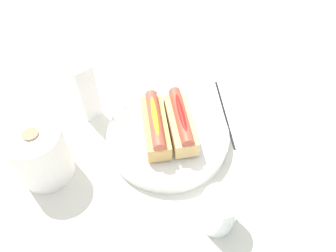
{
  "coord_description": "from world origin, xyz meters",
  "views": [
    {
      "loc": [
        -0.4,
        0.21,
        0.63
      ],
      "look_at": [
        0.01,
        0.02,
        0.06
      ],
      "focal_mm": 36.08,
      "sensor_mm": 36.0,
      "label": 1
    }
  ],
  "objects_px": {
    "serving_bowl": "(168,136)",
    "napkin_box": "(78,83)",
    "hotdog_front": "(181,122)",
    "chopstick_near": "(225,113)",
    "paper_towel_roll": "(41,154)",
    "water_glass": "(218,212)",
    "hotdog_back": "(155,125)"
  },
  "relations": [
    {
      "from": "hotdog_front",
      "to": "water_glass",
      "type": "relative_size",
      "value": 1.75
    },
    {
      "from": "serving_bowl",
      "to": "hotdog_back",
      "type": "height_order",
      "value": "hotdog_back"
    },
    {
      "from": "serving_bowl",
      "to": "hotdog_front",
      "type": "height_order",
      "value": "hotdog_front"
    },
    {
      "from": "paper_towel_roll",
      "to": "napkin_box",
      "type": "bearing_deg",
      "value": -36.7
    },
    {
      "from": "paper_towel_roll",
      "to": "chopstick_near",
      "type": "xyz_separation_m",
      "value": [
        -0.01,
        -0.43,
        -0.06
      ]
    },
    {
      "from": "hotdog_front",
      "to": "paper_towel_roll",
      "type": "bearing_deg",
      "value": 82.65
    },
    {
      "from": "hotdog_back",
      "to": "chopstick_near",
      "type": "bearing_deg",
      "value": -85.99
    },
    {
      "from": "serving_bowl",
      "to": "napkin_box",
      "type": "distance_m",
      "value": 0.25
    },
    {
      "from": "hotdog_front",
      "to": "chopstick_near",
      "type": "distance_m",
      "value": 0.15
    },
    {
      "from": "hotdog_front",
      "to": "chopstick_near",
      "type": "relative_size",
      "value": 0.72
    },
    {
      "from": "hotdog_front",
      "to": "chopstick_near",
      "type": "height_order",
      "value": "hotdog_front"
    },
    {
      "from": "hotdog_front",
      "to": "napkin_box",
      "type": "relative_size",
      "value": 1.05
    },
    {
      "from": "paper_towel_roll",
      "to": "napkin_box",
      "type": "distance_m",
      "value": 0.2
    },
    {
      "from": "hotdog_back",
      "to": "paper_towel_roll",
      "type": "relative_size",
      "value": 1.18
    },
    {
      "from": "hotdog_front",
      "to": "hotdog_back",
      "type": "distance_m",
      "value": 0.05
    },
    {
      "from": "hotdog_front",
      "to": "paper_towel_roll",
      "type": "relative_size",
      "value": 1.18
    },
    {
      "from": "serving_bowl",
      "to": "chopstick_near",
      "type": "xyz_separation_m",
      "value": [
        0.02,
        -0.16,
        -0.02
      ]
    },
    {
      "from": "hotdog_front",
      "to": "chopstick_near",
      "type": "bearing_deg",
      "value": -78.76
    },
    {
      "from": "hotdog_back",
      "to": "chopstick_near",
      "type": "distance_m",
      "value": 0.2
    },
    {
      "from": "hotdog_front",
      "to": "serving_bowl",
      "type": "bearing_deg",
      "value": 75.68
    },
    {
      "from": "chopstick_near",
      "to": "paper_towel_roll",
      "type": "bearing_deg",
      "value": 106.62
    },
    {
      "from": "chopstick_near",
      "to": "napkin_box",
      "type": "bearing_deg",
      "value": 79.19
    },
    {
      "from": "hotdog_front",
      "to": "water_glass",
      "type": "bearing_deg",
      "value": 174.23
    },
    {
      "from": "serving_bowl",
      "to": "napkin_box",
      "type": "relative_size",
      "value": 1.83
    },
    {
      "from": "paper_towel_roll",
      "to": "napkin_box",
      "type": "xyz_separation_m",
      "value": [
        0.16,
        -0.12,
        0.01
      ]
    },
    {
      "from": "water_glass",
      "to": "hotdog_front",
      "type": "bearing_deg",
      "value": -5.77
    },
    {
      "from": "serving_bowl",
      "to": "hotdog_back",
      "type": "distance_m",
      "value": 0.05
    },
    {
      "from": "hotdog_back",
      "to": "paper_towel_roll",
      "type": "xyz_separation_m",
      "value": [
        0.02,
        0.24,
        0.0
      ]
    },
    {
      "from": "hotdog_front",
      "to": "hotdog_back",
      "type": "xyz_separation_m",
      "value": [
        0.01,
        0.05,
        0.0
      ]
    },
    {
      "from": "paper_towel_roll",
      "to": "serving_bowl",
      "type": "bearing_deg",
      "value": -96.63
    },
    {
      "from": "hotdog_back",
      "to": "napkin_box",
      "type": "relative_size",
      "value": 1.05
    },
    {
      "from": "serving_bowl",
      "to": "napkin_box",
      "type": "bearing_deg",
      "value": 37.65
    }
  ]
}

